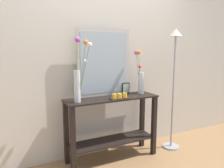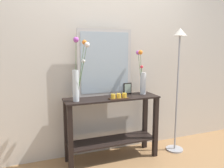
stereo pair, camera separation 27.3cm
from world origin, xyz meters
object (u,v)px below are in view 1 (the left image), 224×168
tall_vase_left (79,76)px  candle_tray (119,96)px  mirror_leaning (104,63)px  vase_right (140,77)px  floor_lamp (174,69)px  console_table (112,122)px  picture_frame_small (126,88)px

tall_vase_left → candle_tray: (0.50, -0.06, -0.27)m
mirror_leaning → tall_vase_left: 0.47m
mirror_leaning → vase_right: (0.49, -0.11, -0.20)m
vase_right → mirror_leaning: bearing=167.6°
floor_lamp → candle_tray: bearing=-178.5°
mirror_leaning → floor_lamp: bearing=-13.8°
console_table → mirror_leaning: (-0.04, 0.15, 0.75)m
console_table → tall_vase_left: (-0.45, -0.05, 0.62)m
console_table → vase_right: 0.71m
mirror_leaning → floor_lamp: size_ratio=0.50×
console_table → tall_vase_left: bearing=-173.0°
vase_right → console_table: bearing=-174.9°
mirror_leaning → floor_lamp: 1.00m
vase_right → candle_tray: (-0.40, -0.15, -0.20)m
console_table → mirror_leaning: bearing=105.2°
floor_lamp → mirror_leaning: bearing=166.2°
tall_vase_left → vase_right: size_ratio=1.25×
floor_lamp → picture_frame_small: bearing=161.6°
console_table → floor_lamp: (0.93, -0.09, 0.65)m
console_table → picture_frame_small: picture_frame_small is taller
mirror_leaning → console_table: bearing=-74.8°
picture_frame_small → candle_tray: bearing=-133.6°
mirror_leaning → picture_frame_small: (0.31, -0.02, -0.35)m
console_table → vase_right: (0.45, 0.04, 0.55)m
tall_vase_left → floor_lamp: (1.38, -0.04, 0.02)m
console_table → tall_vase_left: 0.77m
floor_lamp → tall_vase_left: bearing=178.5°
console_table → candle_tray: (0.05, -0.11, 0.35)m
vase_right → floor_lamp: bearing=-15.3°
console_table → candle_tray: candle_tray is taller
picture_frame_small → floor_lamp: 0.73m
console_table → picture_frame_small: (0.27, 0.13, 0.40)m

